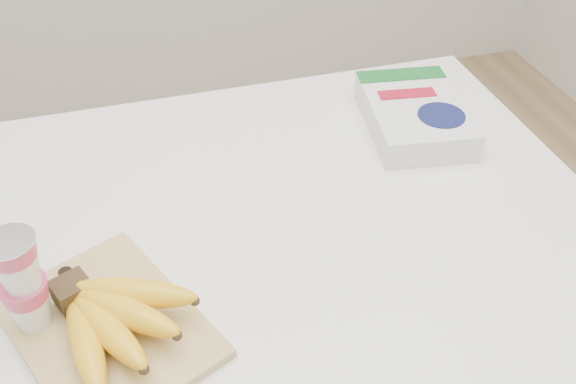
% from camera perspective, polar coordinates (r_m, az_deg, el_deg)
% --- Properties ---
extents(cutting_board, '(0.31, 0.35, 0.01)m').
position_cam_1_polar(cutting_board, '(0.91, -15.71, -11.53)').
color(cutting_board, tan).
rests_on(cutting_board, table).
extents(bananas, '(0.20, 0.21, 0.07)m').
position_cam_1_polar(bananas, '(0.87, -15.48, -10.67)').
color(bananas, '#382816').
rests_on(bananas, cutting_board).
extents(yogurt_stack, '(0.07, 0.07, 0.15)m').
position_cam_1_polar(yogurt_stack, '(0.88, -22.61, -7.28)').
color(yogurt_stack, white).
rests_on(yogurt_stack, cutting_board).
extents(cereal_box, '(0.21, 0.28, 0.06)m').
position_cam_1_polar(cereal_box, '(1.26, 11.18, 6.77)').
color(cereal_box, white).
rests_on(cereal_box, table).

